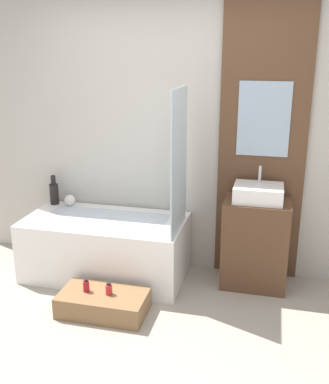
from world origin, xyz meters
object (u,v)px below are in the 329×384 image
at_px(wooden_step_bench, 103,303).
at_px(vase_round_light, 70,200).
at_px(bottle_soap_primary, 86,286).
at_px(bottle_soap_secondary, 109,289).
at_px(bathtub, 106,247).
at_px(vase_tall_dark, 54,192).
at_px(sink, 258,193).

xyz_separation_m(wooden_step_bench, vase_round_light, (-0.68, 0.90, 0.53)).
distance_m(bottle_soap_primary, bottle_soap_secondary, 0.19).
bearing_deg(bathtub, vase_tall_dark, 156.15).
bearing_deg(wooden_step_bench, vase_tall_dark, 133.10).
bearing_deg(sink, vase_round_light, 176.23).
xyz_separation_m(vase_tall_dark, bottle_soap_secondary, (0.90, -0.91, -0.46)).
relative_size(bottle_soap_primary, bottle_soap_secondary, 1.07).
bearing_deg(vase_round_light, bathtub, -30.03).
height_order(vase_tall_dark, vase_round_light, vase_tall_dark).
relative_size(sink, bottle_soap_secondary, 4.13).
relative_size(wooden_step_bench, vase_round_light, 6.37).
relative_size(wooden_step_bench, sink, 1.70).
xyz_separation_m(sink, vase_round_light, (-1.83, 0.12, -0.25)).
bearing_deg(vase_tall_dark, bottle_soap_primary, -52.01).
relative_size(vase_round_light, bottle_soap_primary, 1.03).
height_order(sink, vase_tall_dark, sink).
height_order(sink, vase_round_light, sink).
height_order(bathtub, vase_tall_dark, vase_tall_dark).
bearing_deg(sink, bathtub, -173.64).
relative_size(vase_tall_dark, bottle_soap_secondary, 2.94).
bearing_deg(bottle_soap_secondary, vase_round_light, 129.21).
distance_m(bathtub, bottle_soap_secondary, 0.68).
height_order(bathtub, vase_round_light, vase_round_light).
xyz_separation_m(vase_tall_dark, bottle_soap_primary, (0.71, -0.91, -0.46)).
bearing_deg(vase_round_light, bottle_soap_secondary, -50.79).
height_order(bathtub, bottle_soap_secondary, bathtub).
distance_m(wooden_step_bench, sink, 1.59).
distance_m(bathtub, vase_round_light, 0.64).
xyz_separation_m(bathtub, bottle_soap_primary, (0.07, -0.63, -0.06)).
distance_m(wooden_step_bench, bottle_soap_primary, 0.19).
bearing_deg(sink, bottle_soap_primary, -148.85).
xyz_separation_m(bathtub, bottle_soap_secondary, (0.26, -0.63, -0.06)).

